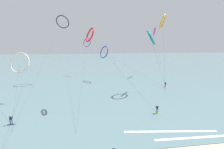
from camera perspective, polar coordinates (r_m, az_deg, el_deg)
The scene contains 14 objects.
sea_water at distance 119.06m, azimuth -5.71°, elevation 4.28°, with size 400.00×200.00×0.08m, color slate.
surfer_lime at distance 34.31m, azimuth 15.71°, elevation -11.89°, with size 1.40×0.73×1.70m.
surfer_coral at distance 54.55m, azimuth 18.39°, elevation -3.46°, with size 1.40×0.66×1.70m.
surfer_navy at distance 33.72m, azimuth -32.15°, elevation -13.66°, with size 1.40×0.64×1.70m.
kite_ivory at distance 44.99m, azimuth -29.90°, elevation 3.62°, with size 5.87×15.35×11.78m.
kite_crimson at distance 36.63m, azimuth -7.78°, elevation 13.70°, with size 14.37×9.74×17.41m.
kite_amber at distance 52.49m, azimuth 17.53°, elevation 17.49°, with size 4.07×4.67×22.44m.
kite_magenta at distance 73.84m, azimuth 14.82°, elevation 14.51°, with size 5.44×22.95×20.91m.
kite_violet at distance 72.82m, azimuth -8.81°, elevation 11.07°, with size 4.05×51.64×16.11m.
kite_charcoal at distance 62.53m, azimuth -17.11°, elevation 17.36°, with size 5.30×44.87×23.59m.
kite_teal at distance 47.47m, azimuth 13.63°, elevation 12.55°, with size 8.69×5.57×17.54m.
kite_cobalt at distance 60.63m, azimuth -2.80°, elevation 7.91°, with size 20.42×15.66×13.02m.
wave_crest_mid at distance 29.56m, azimuth 30.41°, elevation -18.61°, with size 16.11×0.50×0.12m, color white.
wave_crest_far at distance 28.80m, azimuth 19.97°, elevation -18.51°, with size 14.87×0.50×0.12m, color white.
Camera 1 is at (-4.65, -11.94, 13.94)m, focal length 25.83 mm.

